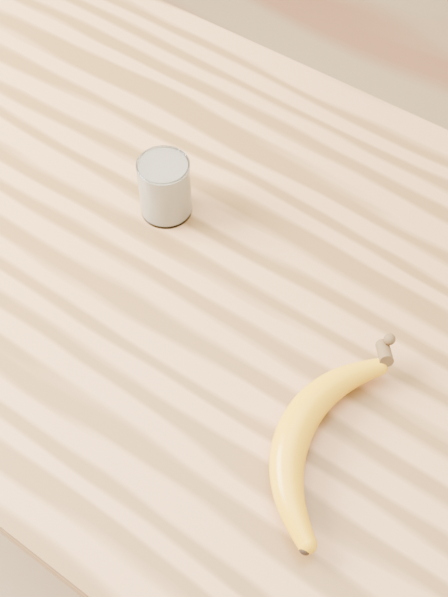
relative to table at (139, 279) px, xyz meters
The scene contains 3 objects.
table is the anchor object (origin of this frame).
smoothie_glass 0.18m from the table, 57.97° to the left, with size 0.07×0.07×0.09m.
banana 0.40m from the table, 21.76° to the right, with size 0.12×0.33×0.04m, color orange, non-canonical shape.
Camera 1 is at (0.52, -0.51, 1.74)m, focal length 50.00 mm.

